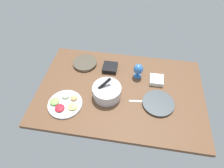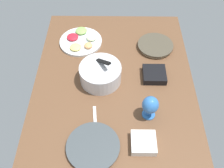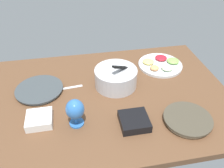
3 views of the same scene
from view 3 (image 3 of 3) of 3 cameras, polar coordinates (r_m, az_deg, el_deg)
ground_plane at (r=141.74cm, az=-3.06°, el=-3.49°), size 160.00×104.00×4.00cm
dinner_plate_left at (r=149.67cm, az=-17.57°, el=-1.37°), size 29.17×29.17×2.28cm
dinner_plate_right at (r=129.68cm, az=18.23°, el=-8.39°), size 25.74×25.74×3.07cm
mixing_bowl at (r=144.79cm, az=0.96°, el=1.76°), size 26.77×26.77×18.47cm
fruit_platter at (r=169.68cm, az=11.97°, el=4.82°), size 31.26×31.26×4.69cm
hurricane_glass_blue at (r=118.10cm, az=-9.15°, el=-6.44°), size 9.57×9.57×15.90cm
square_bowl_black at (r=121.93cm, az=5.53°, el=-9.06°), size 14.96×14.96×4.63cm
square_bowl_white at (r=128.09cm, az=-17.59°, el=-8.29°), size 13.42×13.42×4.61cm
fork_by_left_plate at (r=148.33cm, az=-10.78°, el=-0.92°), size 18.09×3.59×0.60cm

